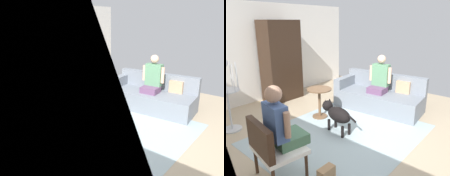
{
  "view_description": "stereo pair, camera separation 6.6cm",
  "coord_description": "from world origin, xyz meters",
  "views": [
    {
      "loc": [
        -3.0,
        -2.29,
        2.06
      ],
      "look_at": [
        0.02,
        0.21,
        0.86
      ],
      "focal_mm": 35.51,
      "sensor_mm": 36.0,
      "label": 1
    },
    {
      "loc": [
        -2.96,
        -2.34,
        2.06
      ],
      "look_at": [
        0.02,
        0.21,
        0.86
      ],
      "focal_mm": 35.51,
      "sensor_mm": 36.0,
      "label": 2
    }
  ],
  "objects": [
    {
      "name": "person_on_armchair",
      "position": [
        -1.46,
        -0.08,
        0.79
      ],
      "size": [
        0.53,
        0.54,
        0.85
      ],
      "color": "#446B4E"
    },
    {
      "name": "dog",
      "position": [
        -0.03,
        0.2,
        0.36
      ],
      "size": [
        0.36,
        0.9,
        0.58
      ],
      "color": "black",
      "rests_on": "ground"
    },
    {
      "name": "bird_cage_stand",
      "position": [
        -1.33,
        1.79,
        0.81
      ],
      "size": [
        0.46,
        0.46,
        1.42
      ],
      "color": "silver",
      "rests_on": "ground"
    },
    {
      "name": "person_on_couch",
      "position": [
        1.49,
        0.18,
        0.78
      ],
      "size": [
        0.47,
        0.54,
        0.87
      ],
      "color": "#654467"
    },
    {
      "name": "armchair",
      "position": [
        -1.62,
        -0.05,
        0.52
      ],
      "size": [
        0.66,
        0.74,
        0.87
      ],
      "color": "#382316",
      "rests_on": "ground"
    },
    {
      "name": "armoire_cabinet",
      "position": [
        0.46,
        2.56,
        1.04
      ],
      "size": [
        0.97,
        0.56,
        2.08
      ],
      "primitive_type": "cube",
      "color": "black",
      "rests_on": "ground"
    },
    {
      "name": "back_wall",
      "position": [
        0.0,
        2.97,
        1.26
      ],
      "size": [
        6.45,
        0.12,
        2.51
      ],
      "primitive_type": "cube",
      "color": "silver",
      "rests_on": "ground"
    },
    {
      "name": "area_rug",
      "position": [
        -0.07,
        0.05,
        0.0
      ],
      "size": [
        3.04,
        2.47,
        0.01
      ],
      "primitive_type": "cube",
      "color": "#9EB2B7",
      "rests_on": "ground"
    },
    {
      "name": "round_end_table",
      "position": [
        0.23,
        0.92,
        0.43
      ],
      "size": [
        0.53,
        0.53,
        0.66
      ],
      "color": "brown",
      "rests_on": "ground"
    },
    {
      "name": "handbag",
      "position": [
        -1.14,
        -0.58,
        0.08
      ],
      "size": [
        0.25,
        0.13,
        0.17
      ],
      "primitive_type": "cube",
      "color": "#99724C",
      "rests_on": "ground"
    },
    {
      "name": "couch",
      "position": [
        1.53,
        0.22,
        0.3
      ],
      "size": [
        1.09,
        2.08,
        0.83
      ],
      "color": "slate",
      "rests_on": "ground"
    },
    {
      "name": "ground_plane",
      "position": [
        0.0,
        0.0,
        0.0
      ],
      "size": [
        7.02,
        7.02,
        0.0
      ],
      "primitive_type": "plane",
      "color": "tan"
    }
  ]
}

